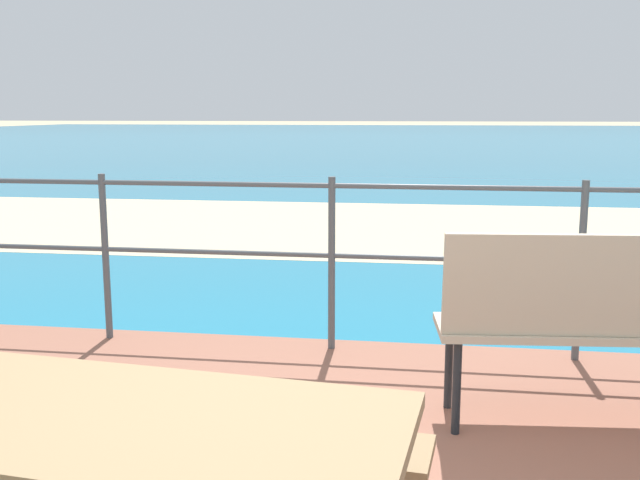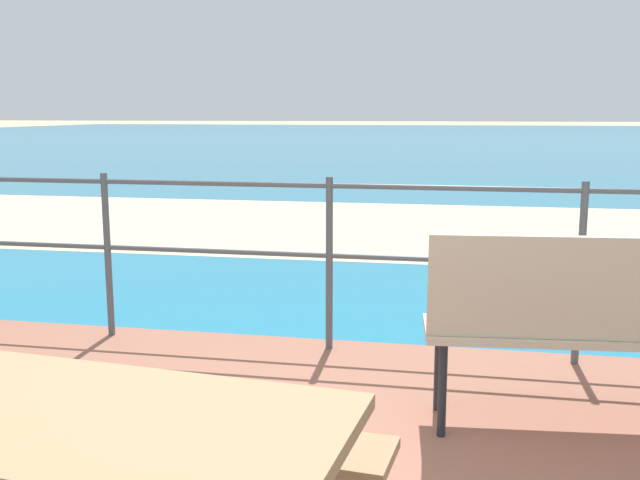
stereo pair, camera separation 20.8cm
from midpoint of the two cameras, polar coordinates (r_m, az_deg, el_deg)
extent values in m
cube|color=teal|center=(41.91, 10.11, 7.83)|extent=(90.00, 90.00, 0.01)
cube|color=beige|center=(9.75, 6.88, 1.03)|extent=(54.03, 5.20, 0.01)
cube|color=#8C704C|center=(2.56, -13.62, -13.77)|extent=(1.91, 0.46, 0.04)
cube|color=#BCAD93|center=(3.61, 22.51, -6.84)|extent=(1.59, 0.54, 0.04)
cube|color=#BCAD93|center=(3.38, 23.66, -3.60)|extent=(1.56, 0.22, 0.47)
cylinder|color=#1E2328|center=(3.68, 10.95, -9.68)|extent=(0.04, 0.04, 0.46)
cylinder|color=#1E2328|center=(3.40, 11.40, -11.38)|extent=(0.04, 0.04, 0.46)
cylinder|color=#4C5156|center=(4.90, -15.24, -1.18)|extent=(0.04, 0.04, 1.08)
cylinder|color=#4C5156|center=(4.45, 2.08, -1.93)|extent=(0.04, 0.04, 1.08)
cylinder|color=#4C5156|center=(4.48, 21.10, -2.54)|extent=(0.04, 0.04, 1.08)
cylinder|color=#4C5156|center=(4.38, 2.12, 4.30)|extent=(5.90, 0.03, 0.03)
cylinder|color=#4C5156|center=(4.44, 2.08, -1.25)|extent=(5.90, 0.03, 0.03)
camera|label=1|loc=(0.10, -88.75, 0.22)|focal=40.55mm
camera|label=2|loc=(0.10, 91.25, -0.22)|focal=40.55mm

